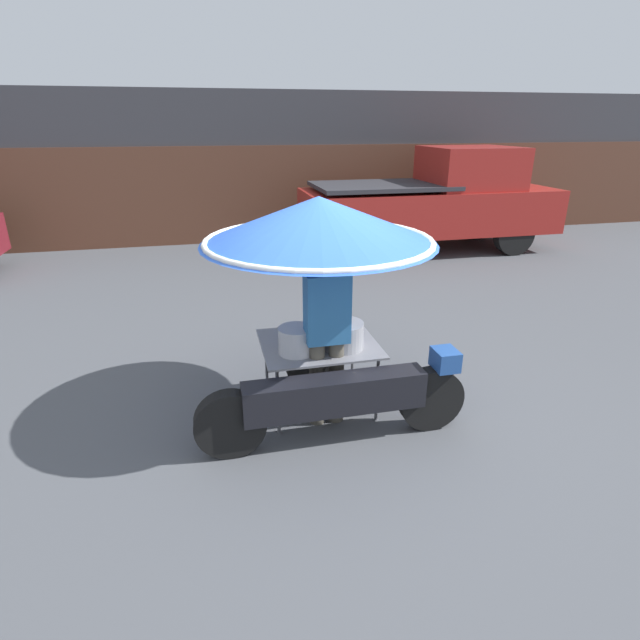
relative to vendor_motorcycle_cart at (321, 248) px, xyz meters
The scene contains 5 objects.
ground_plane 1.64m from the vendor_motorcycle_cart, 55.86° to the right, with size 36.00×36.00×0.00m, color #4C4F54.
shopfront_building 8.53m from the vendor_motorcycle_cart, 88.56° to the left, with size 28.00×2.06×3.26m.
vendor_motorcycle_cart is the anchor object (origin of this frame).
vendor_person 0.70m from the vendor_motorcycle_cart, 89.63° to the right, with size 0.38×0.22×1.65m.
pickup_truck 6.95m from the vendor_motorcycle_cart, 56.12° to the left, with size 5.32×1.81×2.13m.
Camera 1 is at (-1.19, -3.79, 2.61)m, focal length 28.00 mm.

